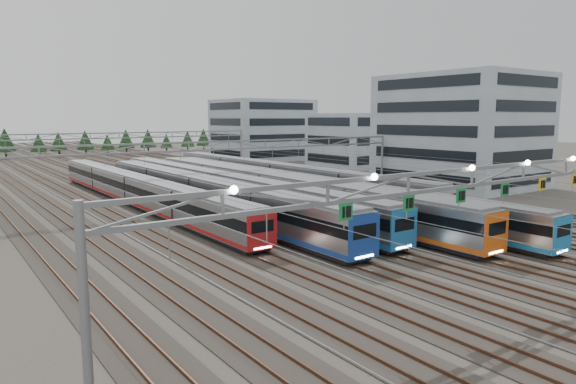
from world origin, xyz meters
TOP-DOWN VIEW (x-y plane):
  - ground at (0.00, 0.00)m, footprint 400.00×400.00m
  - track_bed at (0.00, 100.00)m, footprint 54.00×260.00m
  - train_a at (-11.25, 43.43)m, footprint 2.76×58.11m
  - train_b at (-6.75, 34.38)m, footprint 3.06×53.27m
  - train_c at (-2.25, 37.94)m, footprint 2.95×59.85m
  - train_d at (2.25, 34.01)m, footprint 2.95×62.07m
  - train_e at (6.75, 34.47)m, footprint 2.65×68.33m
  - train_f at (11.25, 45.28)m, footprint 2.93×62.37m
  - gantry_near at (-0.05, -0.12)m, footprint 56.36×0.61m
  - gantry_mid at (0.00, 40.00)m, footprint 56.36×0.36m
  - gantry_far at (0.00, 85.00)m, footprint 56.36×0.36m
  - depot_bldg_south at (37.65, 32.55)m, footprint 18.00×22.00m
  - depot_bldg_mid at (44.96, 65.62)m, footprint 14.00×16.00m
  - depot_bldg_north at (39.81, 94.11)m, footprint 22.00×18.00m
  - treeline at (5.40, 135.93)m, footprint 106.40×5.60m

SIDE VIEW (x-z plane):
  - ground at x=0.00m, z-range 0.00..0.00m
  - track_bed at x=0.00m, z-range -1.22..4.20m
  - train_e at x=6.75m, z-range 0.25..3.70m
  - train_a at x=-11.25m, z-range 0.25..3.84m
  - train_f at x=11.25m, z-range 0.25..4.07m
  - train_d at x=2.25m, z-range 0.25..4.10m
  - train_c at x=-2.25m, z-range 0.25..4.10m
  - train_b at x=-6.75m, z-range 0.25..4.24m
  - treeline at x=5.40m, z-range 0.72..7.74m
  - depot_bldg_mid at x=44.96m, z-range 0.00..11.74m
  - gantry_mid at x=0.00m, z-range 2.39..10.39m
  - gantry_far at x=0.00m, z-range 2.39..10.39m
  - gantry_near at x=-0.05m, z-range 3.05..11.13m
  - depot_bldg_north at x=39.81m, z-range 0.00..15.33m
  - depot_bldg_south at x=37.65m, z-range 0.00..17.49m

